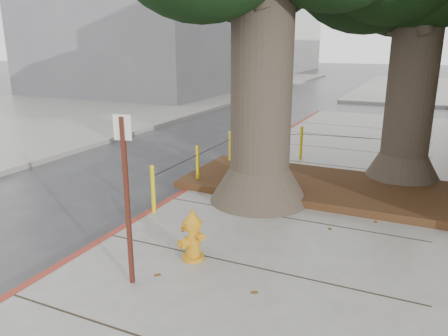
# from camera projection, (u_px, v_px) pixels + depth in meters

# --- Properties ---
(ground) EXTENTS (140.00, 140.00, 0.00)m
(ground) POSITION_uv_depth(u_px,v_px,m) (215.00, 267.00, 6.67)
(ground) COLOR #28282B
(ground) RESTS_ON ground
(sidewalk_opposite) EXTENTS (14.00, 60.00, 0.15)m
(sidewalk_opposite) POSITION_uv_depth(u_px,v_px,m) (45.00, 112.00, 21.03)
(sidewalk_opposite) COLOR slate
(sidewalk_opposite) RESTS_ON ground
(curb_red) EXTENTS (0.14, 26.00, 0.16)m
(curb_red) POSITION_uv_depth(u_px,v_px,m) (183.00, 194.00, 9.64)
(curb_red) COLOR maroon
(curb_red) RESTS_ON ground
(planter_bed) EXTENTS (6.40, 2.60, 0.16)m
(planter_bed) POSITION_uv_depth(u_px,v_px,m) (329.00, 187.00, 9.64)
(planter_bed) COLOR black
(planter_bed) RESTS_ON sidewalk_main
(building_far_grey) EXTENTS (12.00, 16.00, 12.00)m
(building_far_grey) POSITION_uv_depth(u_px,v_px,m) (159.00, 2.00, 30.25)
(building_far_grey) COLOR slate
(building_far_grey) RESTS_ON ground
(building_far_white) EXTENTS (12.00, 18.00, 15.00)m
(building_far_white) POSITION_uv_depth(u_px,v_px,m) (253.00, 5.00, 50.68)
(building_far_white) COLOR silver
(building_far_white) RESTS_ON ground
(bollard_ring) EXTENTS (3.79, 5.39, 0.95)m
(bollard_ring) POSITION_uv_depth(u_px,v_px,m) (262.00, 155.00, 10.65)
(bollard_ring) COLOR gold
(bollard_ring) RESTS_ON sidewalk_main
(fire_hydrant) EXTENTS (0.44, 0.44, 0.79)m
(fire_hydrant) POSITION_uv_depth(u_px,v_px,m) (192.00, 236.00, 6.50)
(fire_hydrant) COLOR orange
(fire_hydrant) RESTS_ON sidewalk_main
(signpost) EXTENTS (0.23, 0.08, 2.31)m
(signpost) POSITION_uv_depth(u_px,v_px,m) (127.00, 192.00, 5.61)
(signpost) COLOR #471911
(signpost) RESTS_ON sidewalk_main
(car_dark) EXTENTS (1.80, 4.03, 1.15)m
(car_dark) POSITION_uv_depth(u_px,v_px,m) (208.00, 87.00, 27.67)
(car_dark) COLOR black
(car_dark) RESTS_ON ground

